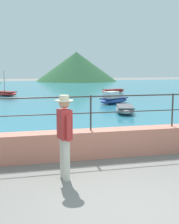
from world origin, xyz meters
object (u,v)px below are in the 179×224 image
Objects in this scene: boat_0 at (6,93)px; boat_1 at (113,91)px; person_walking at (65,133)px; boat_2 at (125,109)px; boat_4 at (113,99)px.

boat_1 is at bearing 1.59° from boat_0.
person_walking is 9.13m from boat_2.
boat_1 is at bearing 74.49° from boat_2.
boat_4 is (-2.39, -7.25, 0.07)m from boat_1.
boat_1 is 1.00× the size of boat_2.
person_walking is 0.76× the size of boat_0.
boat_4 is (0.72, 3.96, 0.07)m from boat_2.
boat_4 reaches higher than boat_2.
boat_1 is at bearing 71.75° from boat_4.
boat_2 is at bearing -105.51° from boat_1.
boat_1 and boat_2 have the same top height.
person_walking is 0.71× the size of boat_2.
boat_0 is at bearing 94.92° from person_walking.
person_walking is 19.03m from boat_0.
boat_1 is at bearing 68.83° from person_walking.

